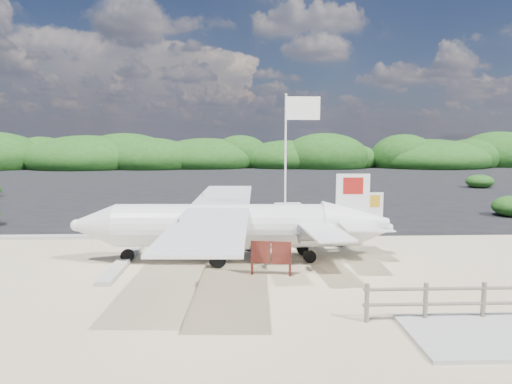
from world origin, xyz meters
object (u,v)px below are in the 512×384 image
at_px(crew_a, 240,219).
at_px(aircraft_large, 433,189).
at_px(crew_b, 252,230).
at_px(crew_c, 340,227).
at_px(baggage_cart, 213,252).
at_px(flagpole, 285,263).
at_px(signboard, 271,275).
at_px(aircraft_small, 121,185).

height_order(crew_a, aircraft_large, aircraft_large).
relative_size(crew_a, aircraft_large, 0.13).
xyz_separation_m(crew_b, crew_c, (3.76, 0.59, -0.04)).
distance_m(baggage_cart, crew_c, 5.49).
bearing_deg(baggage_cart, flagpole, -18.56).
distance_m(baggage_cart, crew_a, 2.80).
bearing_deg(crew_c, aircraft_large, -103.77).
bearing_deg(flagpole, baggage_cart, 148.39).
relative_size(signboard, crew_c, 0.87).
bearing_deg(crew_b, flagpole, 108.22).
distance_m(signboard, crew_b, 3.56).
height_order(baggage_cart, signboard, baggage_cart).
height_order(baggage_cart, aircraft_small, aircraft_small).
height_order(signboard, aircraft_large, aircraft_large).
bearing_deg(crew_b, signboard, 85.42).
xyz_separation_m(baggage_cart, signboard, (2.15, -3.24, 0.00)).
bearing_deg(crew_a, signboard, 118.40).
relative_size(aircraft_large, aircraft_small, 2.10).
bearing_deg(aircraft_large, aircraft_small, -6.69).
bearing_deg(crew_a, crew_b, 120.07).
bearing_deg(signboard, flagpole, 78.47).
bearing_deg(crew_c, aircraft_small, -40.01).
relative_size(crew_b, aircraft_large, 0.13).
height_order(aircraft_large, aircraft_small, aircraft_large).
height_order(baggage_cart, aircraft_large, aircraft_large).
relative_size(flagpole, signboard, 4.24).
height_order(flagpole, crew_b, flagpole).
bearing_deg(flagpole, crew_b, 121.88).
height_order(crew_b, aircraft_small, crew_b).
bearing_deg(signboard, aircraft_large, 67.34).
distance_m(signboard, crew_a, 5.79).
distance_m(flagpole, aircraft_large, 28.17).
relative_size(crew_c, aircraft_small, 0.25).
height_order(flagpole, aircraft_small, flagpole).
xyz_separation_m(aircraft_large, aircraft_small, (-28.81, 4.55, 0.00)).
relative_size(crew_c, aircraft_large, 0.12).
bearing_deg(crew_b, crew_a, -91.82).
distance_m(flagpole, crew_b, 2.38).
relative_size(crew_b, aircraft_small, 0.26).
bearing_deg(flagpole, signboard, -112.17).
height_order(crew_c, aircraft_large, aircraft_large).
bearing_deg(signboard, aircraft_small, 123.56).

